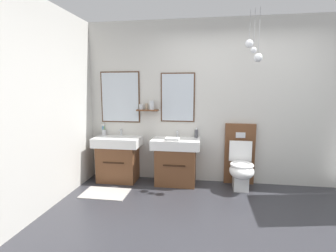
% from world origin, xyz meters
% --- Properties ---
extents(ground_plane, '(6.43, 4.61, 0.10)m').
position_xyz_m(ground_plane, '(0.00, 0.00, -0.05)').
color(ground_plane, '#2D2D33').
rests_on(ground_plane, ground).
extents(wall_back, '(5.23, 0.59, 2.66)m').
position_xyz_m(wall_back, '(-0.02, 1.64, 1.33)').
color(wall_back, beige).
rests_on(wall_back, ground).
extents(wall_left, '(0.12, 3.41, 2.66)m').
position_xyz_m(wall_left, '(-2.55, 0.00, 1.33)').
color(wall_left, beige).
rests_on(wall_left, ground).
extents(bath_mat, '(0.68, 0.44, 0.01)m').
position_xyz_m(bath_mat, '(-1.96, 0.80, 0.01)').
color(bath_mat, '#9E9993').
rests_on(bath_mat, ground).
extents(vanity_sink_left, '(0.78, 0.47, 0.75)m').
position_xyz_m(vanity_sink_left, '(-1.96, 1.39, 0.40)').
color(vanity_sink_left, brown).
rests_on(vanity_sink_left, ground).
extents(tap_on_left_sink, '(0.03, 0.13, 0.11)m').
position_xyz_m(tap_on_left_sink, '(-1.96, 1.56, 0.82)').
color(tap_on_left_sink, silver).
rests_on(tap_on_left_sink, vanity_sink_left).
extents(vanity_sink_right, '(0.78, 0.47, 0.75)m').
position_xyz_m(vanity_sink_right, '(-0.97, 1.39, 0.40)').
color(vanity_sink_right, brown).
rests_on(vanity_sink_right, ground).
extents(tap_on_right_sink, '(0.03, 0.13, 0.11)m').
position_xyz_m(tap_on_right_sink, '(-0.97, 1.56, 0.82)').
color(tap_on_right_sink, silver).
rests_on(tap_on_right_sink, vanity_sink_right).
extents(toilet, '(0.48, 0.62, 1.00)m').
position_xyz_m(toilet, '(0.06, 1.38, 0.38)').
color(toilet, brown).
rests_on(toilet, ground).
extents(toothbrush_cup, '(0.07, 0.07, 0.20)m').
position_xyz_m(toothbrush_cup, '(-2.27, 1.54, 0.81)').
color(toothbrush_cup, silver).
rests_on(toothbrush_cup, vanity_sink_left).
extents(soap_dispenser, '(0.06, 0.06, 0.17)m').
position_xyz_m(soap_dispenser, '(-0.65, 1.55, 0.82)').
color(soap_dispenser, '#4C4C51').
rests_on(soap_dispenser, vanity_sink_right).
extents(folded_hand_towel, '(0.22, 0.16, 0.04)m').
position_xyz_m(folded_hand_towel, '(-1.01, 1.25, 0.77)').
color(folded_hand_towel, white).
rests_on(folded_hand_towel, vanity_sink_right).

